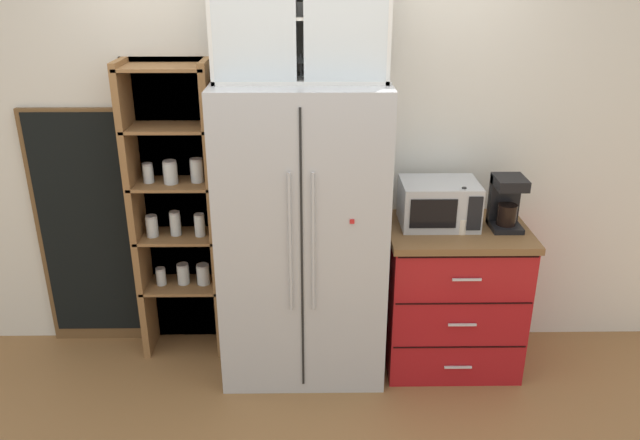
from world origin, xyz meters
name	(u,v)px	position (x,y,z in m)	size (l,w,h in m)	color
ground_plane	(304,365)	(0.00, 0.00, 0.00)	(10.82, 10.82, 0.00)	olive
wall_back_cream	(303,149)	(0.00, 0.40, 1.27)	(5.11, 0.10, 2.55)	silver
refrigerator	(303,234)	(0.00, 0.04, 0.87)	(0.93, 0.65, 1.75)	#B7BABF
pantry_shelf_column	(178,209)	(-0.76, 0.28, 0.93)	(0.55, 0.31, 1.83)	brown
counter_cabinet	(452,295)	(0.90, 0.06, 0.45)	(0.81, 0.61, 0.90)	#A8161C
microwave	(439,203)	(0.79, 0.11, 1.03)	(0.44, 0.33, 0.26)	#B7BABF
coffee_maker	(506,202)	(1.17, 0.07, 1.06)	(0.17, 0.20, 0.31)	black
mug_cream	(462,225)	(0.90, -0.01, 0.95)	(0.11, 0.08, 0.09)	silver
bottle_green	(462,212)	(0.90, 0.00, 1.02)	(0.06, 0.06, 0.27)	#285B33
upper_cabinet	(300,17)	(0.00, 0.08, 2.07)	(0.90, 0.32, 0.64)	silver
chalkboard_menu	(86,231)	(-1.35, 0.33, 0.78)	(0.60, 0.04, 1.55)	brown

